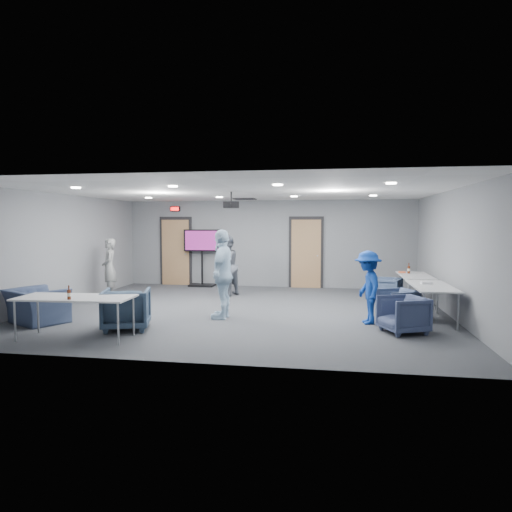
% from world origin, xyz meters
% --- Properties ---
extents(floor, '(9.00, 9.00, 0.00)m').
position_xyz_m(floor, '(0.00, 0.00, 0.00)').
color(floor, '#34363B').
rests_on(floor, ground).
extents(ceiling, '(9.00, 9.00, 0.00)m').
position_xyz_m(ceiling, '(0.00, 0.00, 2.70)').
color(ceiling, silver).
rests_on(ceiling, wall_back).
extents(wall_back, '(9.00, 0.02, 2.70)m').
position_xyz_m(wall_back, '(0.00, 4.00, 1.35)').
color(wall_back, slate).
rests_on(wall_back, floor).
extents(wall_front, '(9.00, 0.02, 2.70)m').
position_xyz_m(wall_front, '(0.00, -4.00, 1.35)').
color(wall_front, slate).
rests_on(wall_front, floor).
extents(wall_left, '(0.02, 8.00, 2.70)m').
position_xyz_m(wall_left, '(-4.50, 0.00, 1.35)').
color(wall_left, slate).
rests_on(wall_left, floor).
extents(wall_right, '(0.02, 8.00, 2.70)m').
position_xyz_m(wall_right, '(4.50, 0.00, 1.35)').
color(wall_right, slate).
rests_on(wall_right, floor).
extents(door_left, '(1.06, 0.17, 2.24)m').
position_xyz_m(door_left, '(-3.00, 3.95, 1.07)').
color(door_left, black).
rests_on(door_left, wall_back).
extents(door_right, '(1.06, 0.17, 2.24)m').
position_xyz_m(door_right, '(1.20, 3.95, 1.07)').
color(door_right, black).
rests_on(door_right, wall_back).
extents(exit_sign, '(0.32, 0.08, 0.16)m').
position_xyz_m(exit_sign, '(-3.00, 3.93, 2.45)').
color(exit_sign, black).
rests_on(exit_sign, wall_back).
extents(hvac_diffuser, '(0.60, 0.60, 0.03)m').
position_xyz_m(hvac_diffuser, '(-0.50, 2.80, 2.69)').
color(hvac_diffuser, black).
rests_on(hvac_diffuser, ceiling).
extents(downlights, '(6.18, 3.78, 0.02)m').
position_xyz_m(downlights, '(0.00, 0.00, 2.68)').
color(downlights, white).
rests_on(downlights, ceiling).
extents(person_a, '(0.61, 0.69, 1.58)m').
position_xyz_m(person_a, '(-3.90, 1.21, 0.79)').
color(person_a, gray).
rests_on(person_a, floor).
extents(person_b, '(0.91, 1.00, 1.67)m').
position_xyz_m(person_b, '(-0.86, 2.00, 0.83)').
color(person_b, slate).
rests_on(person_b, floor).
extents(person_c, '(0.46, 1.09, 1.86)m').
position_xyz_m(person_c, '(-0.26, -0.91, 0.93)').
color(person_c, silver).
rests_on(person_c, floor).
extents(person_d, '(0.69, 1.01, 1.45)m').
position_xyz_m(person_d, '(2.70, -0.93, 0.73)').
color(person_d, navy).
rests_on(person_d, floor).
extents(chair_right_a, '(0.88, 0.87, 0.63)m').
position_xyz_m(chair_right_a, '(3.35, 1.66, 0.31)').
color(chair_right_a, '#3D4D69').
rests_on(chair_right_a, floor).
extents(chair_right_b, '(0.90, 0.89, 0.62)m').
position_xyz_m(chair_right_b, '(3.35, -0.37, 0.31)').
color(chair_right_b, '#3A4764').
rests_on(chair_right_b, floor).
extents(chair_right_c, '(0.97, 0.96, 0.67)m').
position_xyz_m(chair_right_c, '(3.28, -1.63, 0.34)').
color(chair_right_c, '#3B4566').
rests_on(chair_right_c, floor).
extents(chair_front_a, '(1.04, 1.05, 0.77)m').
position_xyz_m(chair_front_a, '(-1.80, -2.20, 0.39)').
color(chair_front_a, '#34455A').
rests_on(chair_front_a, floor).
extents(chair_front_b, '(1.37, 1.32, 0.69)m').
position_xyz_m(chair_front_b, '(-3.80, -2.00, 0.35)').
color(chair_front_b, '#37435F').
rests_on(chair_front_b, floor).
extents(table_right_a, '(0.71, 1.70, 0.73)m').
position_xyz_m(table_right_a, '(4.00, 1.42, 0.68)').
color(table_right_a, silver).
rests_on(table_right_a, floor).
extents(table_right_b, '(0.76, 1.83, 0.73)m').
position_xyz_m(table_right_b, '(4.00, -0.48, 0.69)').
color(table_right_b, silver).
rests_on(table_right_b, floor).
extents(table_front_left, '(2.00, 0.92, 0.73)m').
position_xyz_m(table_front_left, '(-2.35, -3.00, 0.69)').
color(table_front_left, silver).
rests_on(table_front_left, floor).
extents(bottle_front, '(0.06, 0.06, 0.24)m').
position_xyz_m(bottle_front, '(-2.29, -3.27, 0.82)').
color(bottle_front, '#59230F').
rests_on(bottle_front, table_front_left).
extents(bottle_right, '(0.07, 0.07, 0.27)m').
position_xyz_m(bottle_right, '(3.90, 1.74, 0.83)').
color(bottle_right, '#59230F').
rests_on(bottle_right, table_right_a).
extents(snack_box, '(0.17, 0.11, 0.04)m').
position_xyz_m(snack_box, '(3.75, 1.86, 0.75)').
color(snack_box, '#D15A34').
rests_on(snack_box, table_right_a).
extents(wrapper, '(0.22, 0.16, 0.05)m').
position_xyz_m(wrapper, '(3.93, -0.27, 0.75)').
color(wrapper, silver).
rests_on(wrapper, table_right_b).
extents(tv_stand, '(1.17, 0.56, 1.80)m').
position_xyz_m(tv_stand, '(-2.06, 3.75, 1.02)').
color(tv_stand, black).
rests_on(tv_stand, floor).
extents(projector, '(0.40, 0.37, 0.36)m').
position_xyz_m(projector, '(-0.25, -0.10, 2.40)').
color(projector, black).
rests_on(projector, ceiling).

